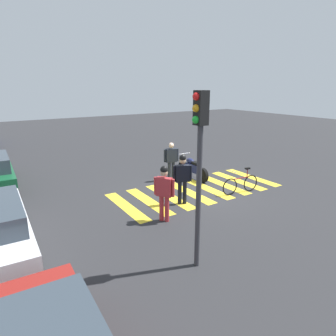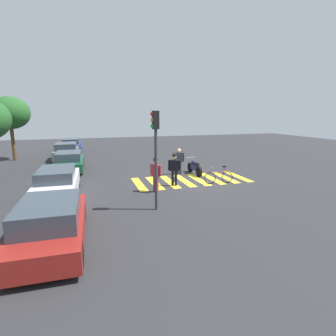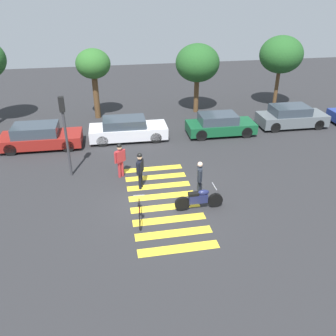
{
  "view_description": "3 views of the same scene",
  "coord_description": "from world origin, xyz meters",
  "px_view_note": "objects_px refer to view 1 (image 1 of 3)",
  "views": [
    {
      "loc": [
        -8.92,
        7.11,
        4.11
      ],
      "look_at": [
        0.52,
        1.08,
        0.96
      ],
      "focal_mm": 31.85,
      "sensor_mm": 36.0,
      "label": 1
    },
    {
      "loc": [
        -14.06,
        5.84,
        3.9
      ],
      "look_at": [
        0.33,
        1.35,
        0.75
      ],
      "focal_mm": 28.07,
      "sensor_mm": 36.0,
      "label": 2
    },
    {
      "loc": [
        -2.17,
        -12.73,
        8.42
      ],
      "look_at": [
        0.49,
        1.56,
        0.81
      ],
      "focal_mm": 37.46,
      "sensor_mm": 36.0,
      "label": 3
    }
  ],
  "objects_px": {
    "officer_by_motorcycle": "(171,159)",
    "pedestrian_bystander": "(164,190)",
    "police_motorcycle": "(193,168)",
    "traffic_light_pole": "(199,154)",
    "officer_on_foot": "(182,176)",
    "leaning_bicycle": "(241,184)"
  },
  "relations": [
    {
      "from": "officer_by_motorcycle",
      "to": "pedestrian_bystander",
      "type": "relative_size",
      "value": 0.95
    },
    {
      "from": "police_motorcycle",
      "to": "traffic_light_pole",
      "type": "bearing_deg",
      "value": 143.59
    },
    {
      "from": "officer_on_foot",
      "to": "pedestrian_bystander",
      "type": "relative_size",
      "value": 1.01
    },
    {
      "from": "police_motorcycle",
      "to": "pedestrian_bystander",
      "type": "relative_size",
      "value": 1.17
    },
    {
      "from": "traffic_light_pole",
      "to": "police_motorcycle",
      "type": "bearing_deg",
      "value": -36.41
    },
    {
      "from": "police_motorcycle",
      "to": "leaning_bicycle",
      "type": "distance_m",
      "value": 2.58
    },
    {
      "from": "officer_by_motorcycle",
      "to": "traffic_light_pole",
      "type": "xyz_separation_m",
      "value": [
        -5.74,
        3.05,
        1.73
      ]
    },
    {
      "from": "officer_on_foot",
      "to": "leaning_bicycle",
      "type": "bearing_deg",
      "value": -97.56
    },
    {
      "from": "police_motorcycle",
      "to": "officer_by_motorcycle",
      "type": "relative_size",
      "value": 1.22
    },
    {
      "from": "officer_by_motorcycle",
      "to": "traffic_light_pole",
      "type": "height_order",
      "value": "traffic_light_pole"
    },
    {
      "from": "officer_by_motorcycle",
      "to": "pedestrian_bystander",
      "type": "xyz_separation_m",
      "value": [
        -3.31,
        2.42,
        0.06
      ]
    },
    {
      "from": "officer_on_foot",
      "to": "police_motorcycle",
      "type": "bearing_deg",
      "value": -44.03
    },
    {
      "from": "leaning_bicycle",
      "to": "pedestrian_bystander",
      "type": "relative_size",
      "value": 0.95
    },
    {
      "from": "officer_on_foot",
      "to": "officer_by_motorcycle",
      "type": "bearing_deg",
      "value": -24.99
    },
    {
      "from": "leaning_bicycle",
      "to": "officer_by_motorcycle",
      "type": "height_order",
      "value": "officer_by_motorcycle"
    },
    {
      "from": "police_motorcycle",
      "to": "pedestrian_bystander",
      "type": "bearing_deg",
      "value": 131.78
    },
    {
      "from": "leaning_bicycle",
      "to": "traffic_light_pole",
      "type": "distance_m",
      "value": 5.8
    },
    {
      "from": "pedestrian_bystander",
      "to": "leaning_bicycle",
      "type": "bearing_deg",
      "value": -82.67
    },
    {
      "from": "leaning_bicycle",
      "to": "officer_by_motorcycle",
      "type": "bearing_deg",
      "value": 26.14
    },
    {
      "from": "pedestrian_bystander",
      "to": "officer_by_motorcycle",
      "type": "bearing_deg",
      "value": -36.17
    },
    {
      "from": "police_motorcycle",
      "to": "officer_by_motorcycle",
      "type": "distance_m",
      "value": 1.14
    },
    {
      "from": "officer_on_foot",
      "to": "officer_by_motorcycle",
      "type": "distance_m",
      "value": 2.74
    }
  ]
}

